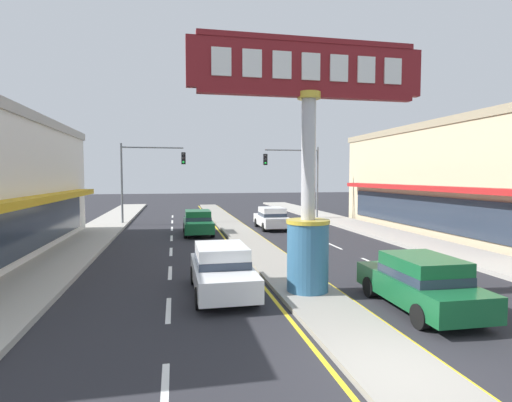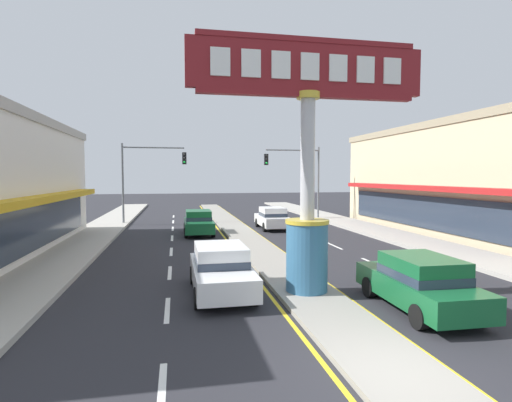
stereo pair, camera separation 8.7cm
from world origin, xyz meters
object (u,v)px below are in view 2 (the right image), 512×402
storefront_right (471,179)px  sedan_mid_left_lane (221,269)px  district_sign (308,166)px  sedan_near_right_lane (272,218)px  traffic_light_left_side (147,169)px  sedan_near_left_lane (420,282)px  sedan_far_right_lane (199,222)px  traffic_light_right_side (299,170)px

storefront_right → sedan_mid_left_lane: size_ratio=4.96×
district_sign → sedan_near_right_lane: (2.62, 15.51, -3.26)m
district_sign → sedan_mid_left_lane: size_ratio=1.80×
storefront_right → sedan_near_right_lane: bearing=159.4°
sedan_mid_left_lane → traffic_light_left_side: bearing=100.6°
sedan_near_left_lane → sedan_mid_left_lane: bearing=152.7°
sedan_near_right_lane → sedan_near_left_lane: 17.50m
storefront_right → sedan_near_left_lane: (-12.11, -12.94, -2.76)m
traffic_light_left_side → sedan_mid_left_lane: bearing=-79.4°
district_sign → sedan_mid_left_lane: district_sign is taller
sedan_far_right_lane → sedan_mid_left_lane: 13.14m
storefront_right → sedan_near_left_lane: bearing=-133.1°
storefront_right → sedan_near_right_lane: storefront_right is taller
sedan_near_left_lane → sedan_mid_left_lane: same height
district_sign → traffic_light_right_side: bearing=73.4°
sedan_near_right_lane → sedan_mid_left_lane: same height
sedan_mid_left_lane → sedan_near_right_lane: bearing=70.5°
traffic_light_right_side → sedan_near_left_lane: 23.39m
storefront_right → traffic_light_right_side: 13.09m
traffic_light_right_side → sedan_near_left_lane: bearing=-98.9°
traffic_light_left_side → sedan_near_left_lane: bearing=-68.1°
district_sign → storefront_right: district_sign is taller
district_sign → sedan_near_left_lane: district_sign is taller
sedan_near_left_lane → sedan_mid_left_lane: (-5.23, 2.70, 0.00)m
sedan_near_right_lane → sedan_far_right_lane: bearing=-162.5°
storefront_right → sedan_far_right_lane: storefront_right is taller
storefront_right → district_sign: bearing=-143.4°
sedan_far_right_lane → sedan_mid_left_lane: size_ratio=1.00×
sedan_far_right_lane → district_sign: bearing=-79.3°
sedan_near_right_lane → sedan_mid_left_lane: bearing=-109.5°
traffic_light_right_side → sedan_mid_left_lane: (-8.82, -20.16, -3.46)m
traffic_light_left_side → sedan_near_left_lane: (8.82, -21.94, -3.46)m
district_sign → traffic_light_right_side: size_ratio=1.25×
sedan_near_right_lane → sedan_near_left_lane: size_ratio=1.00×
traffic_light_left_side → sedan_far_right_lane: bearing=-59.5°
sedan_mid_left_lane → district_sign: bearing=-15.2°
district_sign → storefront_right: (14.73, 10.96, -0.50)m
traffic_light_right_side → sedan_near_right_lane: size_ratio=1.44×
sedan_near_right_lane → sedan_mid_left_lane: size_ratio=1.00×
district_sign → traffic_light_right_side: 21.77m
traffic_light_left_side → sedan_mid_left_lane: (3.58, -19.24, -3.46)m
district_sign → sedan_near_left_lane: bearing=-37.2°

